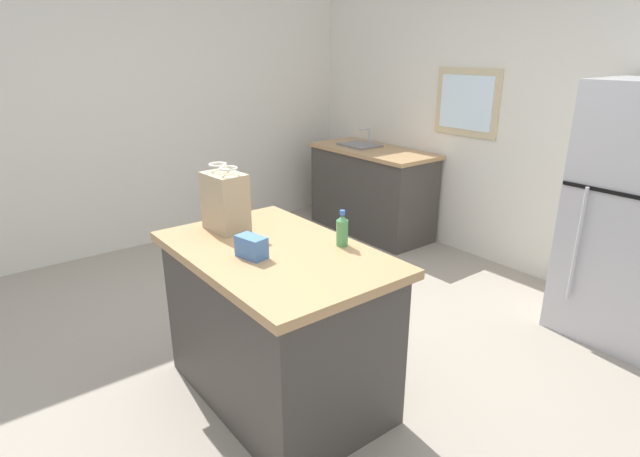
# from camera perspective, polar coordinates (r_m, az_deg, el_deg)

# --- Properties ---
(ground) EXTENTS (6.49, 6.49, 0.00)m
(ground) POSITION_cam_1_polar(r_m,az_deg,el_deg) (3.39, -1.39, -14.31)
(ground) COLOR #9E9384
(back_wall) EXTENTS (5.41, 0.13, 2.75)m
(back_wall) POSITION_cam_1_polar(r_m,az_deg,el_deg) (4.66, 22.98, 11.71)
(back_wall) COLOR silver
(back_wall) RESTS_ON ground
(left_wall) EXTENTS (0.10, 4.72, 2.75)m
(left_wall) POSITION_cam_1_polar(r_m,az_deg,el_deg) (5.27, -19.76, 12.84)
(left_wall) COLOR silver
(left_wall) RESTS_ON ground
(kitchen_island) EXTENTS (1.32, 0.84, 0.90)m
(kitchen_island) POSITION_cam_1_polar(r_m,az_deg,el_deg) (2.87, -4.82, -10.62)
(kitchen_island) COLOR #423D38
(kitchen_island) RESTS_ON ground
(sink_counter) EXTENTS (1.40, 0.62, 1.09)m
(sink_counter) POSITION_cam_1_polar(r_m,az_deg,el_deg) (5.48, 5.74, 4.37)
(sink_counter) COLOR #423D38
(sink_counter) RESTS_ON ground
(shopping_bag) EXTENTS (0.26, 0.20, 0.38)m
(shopping_bag) POSITION_cam_1_polar(r_m,az_deg,el_deg) (2.95, -10.58, 3.01)
(shopping_bag) COLOR tan
(shopping_bag) RESTS_ON kitchen_island
(small_box) EXTENTS (0.17, 0.12, 0.11)m
(small_box) POSITION_cam_1_polar(r_m,az_deg,el_deg) (2.57, -7.69, -2.05)
(small_box) COLOR #4775B7
(small_box) RESTS_ON kitchen_island
(bottle) EXTENTS (0.06, 0.06, 0.20)m
(bottle) POSITION_cam_1_polar(r_m,az_deg,el_deg) (2.68, 2.50, -0.19)
(bottle) COLOR #4C9956
(bottle) RESTS_ON kitchen_island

